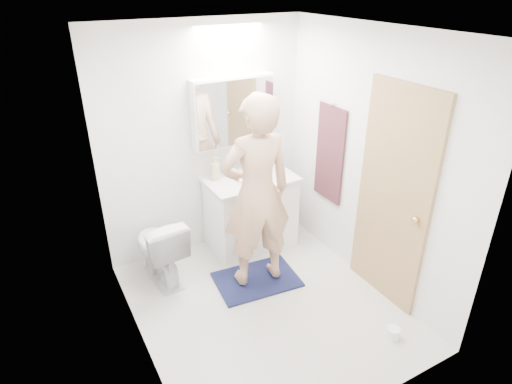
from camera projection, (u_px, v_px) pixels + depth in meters
floor at (264, 305)px, 4.02m from camera, size 2.50×2.50×0.00m
ceiling at (267, 31)px, 2.94m from camera, size 2.50×2.50×0.00m
wall_back at (205, 142)px, 4.46m from camera, size 2.50×0.00×2.50m
wall_front at (374, 273)px, 2.50m from camera, size 2.50×0.00×2.50m
wall_left at (129, 223)px, 3.00m from camera, size 0.00×2.50×2.50m
wall_right at (370, 163)px, 3.96m from camera, size 0.00×2.50×2.50m
vanity_cabinet at (251, 213)px, 4.76m from camera, size 0.90×0.55×0.78m
countertop at (251, 180)px, 4.58m from camera, size 0.95×0.58×0.04m
sink_basin at (249, 176)px, 4.59m from camera, size 0.36×0.36×0.03m
faucet at (241, 164)px, 4.71m from camera, size 0.02×0.02×0.16m
medicine_cabinet at (233, 111)px, 4.39m from camera, size 0.88×0.14×0.70m
mirror_panel at (237, 113)px, 4.33m from camera, size 0.84×0.01×0.66m
toilet at (159, 248)px, 4.22m from camera, size 0.45×0.72×0.71m
bath_rug at (257, 279)px, 4.33m from camera, size 0.85×0.63×0.02m
person at (257, 194)px, 3.90m from camera, size 0.72×0.51×1.85m
door at (393, 198)px, 3.76m from camera, size 0.04×0.80×2.00m
door_knob at (415, 220)px, 3.54m from camera, size 0.06×0.06×0.06m
towel at (330, 154)px, 4.42m from camera, size 0.02×0.42×1.00m
towel_hook at (333, 104)px, 4.18m from camera, size 0.07×0.02×0.02m
soap_bottle_a at (215, 168)px, 4.48m from camera, size 0.14×0.14×0.25m
soap_bottle_b at (230, 168)px, 4.61m from camera, size 0.09×0.09×0.16m
toothbrush_cup at (257, 166)px, 4.74m from camera, size 0.11×0.11×0.09m
toilet_paper_roll at (393, 333)px, 3.63m from camera, size 0.11×0.11×0.10m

